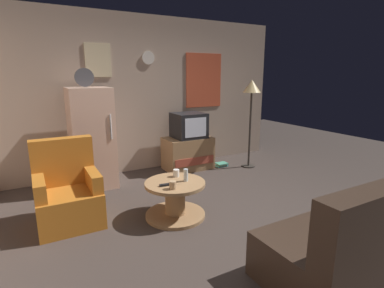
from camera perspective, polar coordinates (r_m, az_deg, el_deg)
name	(u,v)px	position (r m, az deg, el deg)	size (l,w,h in m)	color
ground_plane	(227,222)	(3.62, 6.70, -14.61)	(12.00, 12.00, 0.00)	#3D332D
wall_with_art	(148,95)	(5.39, -8.32, 9.34)	(5.20, 0.12, 2.66)	tan
fridge	(92,138)	(4.71, -18.63, 1.11)	(0.60, 0.62, 1.77)	beige
tv_stand	(188,153)	(5.40, -0.80, -1.77)	(0.84, 0.53, 0.58)	#9E754C
crt_tv	(189,125)	(5.30, -0.62, 3.59)	(0.54, 0.51, 0.44)	black
standing_lamp	(252,93)	(5.46, 11.32, 9.52)	(0.32, 0.32, 1.59)	#332D28
coffee_table	(175,199)	(3.64, -3.23, -10.50)	(0.72, 0.72, 0.44)	#9E754C
wine_glass	(186,175)	(3.56, -1.19, -5.96)	(0.05, 0.05, 0.15)	silver
mug_ceramic_white	(176,173)	(3.73, -3.03, -5.56)	(0.08, 0.08, 0.09)	silver
mug_ceramic_tan	(173,185)	(3.34, -3.70, -7.84)	(0.08, 0.08, 0.09)	tan
remote_control	(166,185)	(3.45, -5.00, -7.78)	(0.15, 0.04, 0.02)	black
armchair	(68,194)	(3.76, -22.68, -8.86)	(0.68, 0.68, 0.96)	#B2661E
couch	(362,241)	(3.01, 29.72, -15.75)	(1.70, 0.80, 0.92)	#38281E
book_stack	(222,165)	(5.62, 5.70, -3.92)	(0.22, 0.16, 0.07)	#50B8B5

